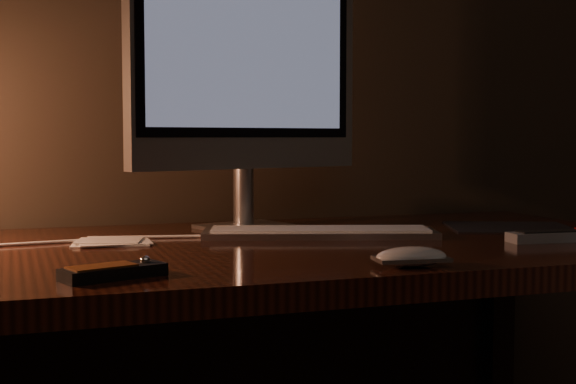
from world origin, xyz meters
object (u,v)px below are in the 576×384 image
object	(u,v)px
keyboard	(320,232)
media_remote	(113,271)
tv_remote	(555,236)
monitor	(248,66)
mouse	(411,260)
desk	(229,309)

from	to	relation	value
keyboard	media_remote	xyz separation A→B (m)	(-0.42, -0.32, 0.00)
media_remote	tv_remote	bearing A→B (deg)	-11.26
monitor	tv_remote	world-z (taller)	monitor
media_remote	tv_remote	distance (m)	0.80
media_remote	monitor	bearing A→B (deg)	36.04
tv_remote	monitor	bearing A→B (deg)	146.85
mouse	media_remote	distance (m)	0.42
media_remote	mouse	bearing A→B (deg)	-25.90
mouse	media_remote	xyz separation A→B (m)	(-0.42, 0.05, -0.00)
desk	tv_remote	bearing A→B (deg)	-22.15
desk	keyboard	distance (m)	0.22
desk	media_remote	size ratio (longest dim) A/B	10.87
desk	tv_remote	world-z (taller)	tv_remote
desk	monitor	world-z (taller)	monitor
monitor	mouse	xyz separation A→B (m)	(0.09, -0.53, -0.32)
media_remote	tv_remote	world-z (taller)	media_remote
mouse	media_remote	world-z (taller)	media_remote
desk	keyboard	world-z (taller)	keyboard
keyboard	mouse	bearing A→B (deg)	-72.36
tv_remote	mouse	bearing A→B (deg)	-151.42
monitor	keyboard	world-z (taller)	monitor
mouse	tv_remote	distance (m)	0.41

